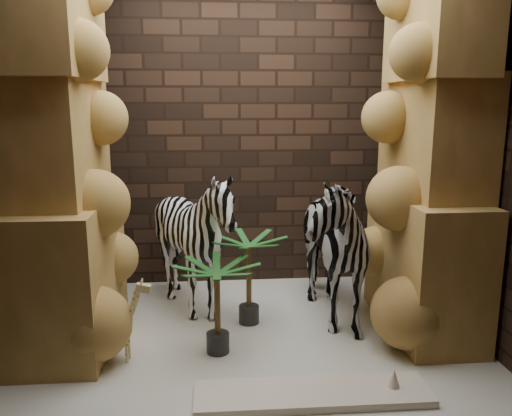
{
  "coord_description": "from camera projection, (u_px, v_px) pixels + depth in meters",
  "views": [
    {
      "loc": [
        -0.27,
        -3.82,
        1.83
      ],
      "look_at": [
        0.07,
        0.15,
        0.99
      ],
      "focal_mm": 35.96,
      "sensor_mm": 36.0,
      "label": 1
    }
  ],
  "objects": [
    {
      "name": "floor",
      "position": [
        249.0,
        333.0,
        4.12
      ],
      "size": [
        3.5,
        3.5,
        0.0
      ],
      "primitive_type": "plane",
      "color": "silver",
      "rests_on": "ground"
    },
    {
      "name": "wall_back",
      "position": [
        240.0,
        135.0,
        5.04
      ],
      "size": [
        3.5,
        0.0,
        3.5
      ],
      "primitive_type": "plane",
      "rotation": [
        1.57,
        0.0,
        0.0
      ],
      "color": "#301F15",
      "rests_on": "ground"
    },
    {
      "name": "wall_front",
      "position": [
        266.0,
        167.0,
        2.6
      ],
      "size": [
        3.5,
        0.0,
        3.5
      ],
      "primitive_type": "plane",
      "rotation": [
        -1.57,
        0.0,
        0.0
      ],
      "color": "#301F15",
      "rests_on": "ground"
    },
    {
      "name": "wall_left",
      "position": [
        5.0,
        148.0,
        3.67
      ],
      "size": [
        0.0,
        3.0,
        3.0
      ],
      "primitive_type": "plane",
      "rotation": [
        1.57,
        0.0,
        1.57
      ],
      "color": "#301F15",
      "rests_on": "ground"
    },
    {
      "name": "wall_right",
      "position": [
        474.0,
        144.0,
        3.96
      ],
      "size": [
        0.0,
        3.0,
        3.0
      ],
      "primitive_type": "plane",
      "rotation": [
        1.57,
        0.0,
        -1.57
      ],
      "color": "#301F15",
      "rests_on": "ground"
    },
    {
      "name": "rock_pillar_left",
      "position": [
        56.0,
        147.0,
        3.7
      ],
      "size": [
        0.68,
        1.3,
        3.0
      ],
      "primitive_type": null,
      "color": "tan",
      "rests_on": "floor"
    },
    {
      "name": "rock_pillar_right",
      "position": [
        433.0,
        145.0,
        3.94
      ],
      "size": [
        0.58,
        1.25,
        3.0
      ],
      "primitive_type": null,
      "color": "tan",
      "rests_on": "floor"
    },
    {
      "name": "zebra_right",
      "position": [
        321.0,
        232.0,
        4.29
      ],
      "size": [
        0.82,
        1.34,
        1.51
      ],
      "primitive_type": "imported",
      "rotation": [
        0.0,
        0.0,
        0.11
      ],
      "color": "white",
      "rests_on": "floor"
    },
    {
      "name": "zebra_left",
      "position": [
        195.0,
        249.0,
        4.39
      ],
      "size": [
        1.38,
        1.55,
        1.17
      ],
      "primitive_type": "imported",
      "rotation": [
        0.0,
        0.0,
        -0.3
      ],
      "color": "white",
      "rests_on": "floor"
    },
    {
      "name": "giraffe_toy",
      "position": [
        115.0,
        319.0,
        3.62
      ],
      "size": [
        0.33,
        0.13,
        0.63
      ],
      "primitive_type": null,
      "rotation": [
        0.0,
        0.0,
        -0.08
      ],
      "color": "beige",
      "rests_on": "floor"
    },
    {
      "name": "palm_front",
      "position": [
        249.0,
        279.0,
        4.24
      ],
      "size": [
        0.36,
        0.36,
        0.77
      ],
      "primitive_type": null,
      "color": "#185121",
      "rests_on": "floor"
    },
    {
      "name": "palm_back",
      "position": [
        217.0,
        307.0,
        3.74
      ],
      "size": [
        0.36,
        0.36,
        0.71
      ],
      "primitive_type": null,
      "color": "#185121",
      "rests_on": "floor"
    },
    {
      "name": "surfboard",
      "position": [
        313.0,
        394.0,
        3.22
      ],
      "size": [
        1.48,
        0.37,
        0.05
      ],
      "primitive_type": "cube",
      "rotation": [
        0.0,
        0.0,
        -0.01
      ],
      "color": "#F5E7CC",
      "rests_on": "floor"
    }
  ]
}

